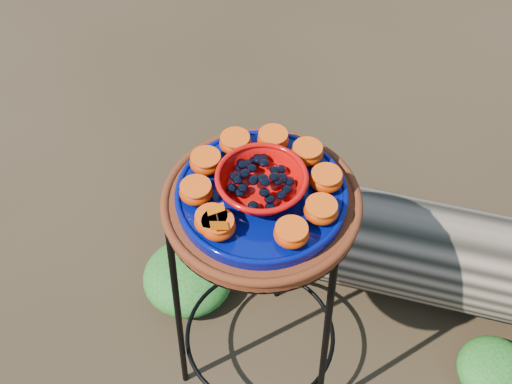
% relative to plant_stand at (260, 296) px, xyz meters
% --- Properties ---
extents(ground, '(60.00, 60.00, 0.00)m').
position_rel_plant_stand_xyz_m(ground, '(0.00, 0.00, -0.35)').
color(ground, black).
extents(plant_stand, '(0.44, 0.44, 0.70)m').
position_rel_plant_stand_xyz_m(plant_stand, '(0.00, 0.00, 0.00)').
color(plant_stand, black).
rests_on(plant_stand, ground).
extents(terracotta_saucer, '(0.40, 0.40, 0.03)m').
position_rel_plant_stand_xyz_m(terracotta_saucer, '(0.00, 0.00, 0.37)').
color(terracotta_saucer, '#4F1D08').
rests_on(terracotta_saucer, plant_stand).
extents(cobalt_plate, '(0.34, 0.34, 0.02)m').
position_rel_plant_stand_xyz_m(cobalt_plate, '(0.00, 0.00, 0.39)').
color(cobalt_plate, '#060A44').
rests_on(cobalt_plate, terracotta_saucer).
extents(red_bowl, '(0.17, 0.17, 0.05)m').
position_rel_plant_stand_xyz_m(red_bowl, '(0.00, 0.00, 0.43)').
color(red_bowl, '#C00704').
rests_on(red_bowl, cobalt_plate).
extents(glass_gems, '(0.13, 0.13, 0.02)m').
position_rel_plant_stand_xyz_m(glass_gems, '(0.00, 0.00, 0.46)').
color(glass_gems, black).
rests_on(glass_gems, red_bowl).
extents(orange_half_0, '(0.07, 0.07, 0.04)m').
position_rel_plant_stand_xyz_m(orange_half_0, '(-0.06, -0.12, 0.42)').
color(orange_half_0, '#A73401').
rests_on(orange_half_0, cobalt_plate).
extents(orange_half_1, '(0.07, 0.07, 0.04)m').
position_rel_plant_stand_xyz_m(orange_half_1, '(0.08, -0.10, 0.42)').
color(orange_half_1, '#A73401').
rests_on(orange_half_1, cobalt_plate).
extents(orange_half_2, '(0.07, 0.07, 0.04)m').
position_rel_plant_stand_xyz_m(orange_half_2, '(0.12, -0.03, 0.42)').
color(orange_half_2, '#A73401').
rests_on(orange_half_2, cobalt_plate).
extents(orange_half_3, '(0.07, 0.07, 0.04)m').
position_rel_plant_stand_xyz_m(orange_half_3, '(0.12, 0.05, 0.42)').
color(orange_half_3, '#A73401').
rests_on(orange_half_3, cobalt_plate).
extents(orange_half_4, '(0.07, 0.07, 0.04)m').
position_rel_plant_stand_xyz_m(orange_half_4, '(0.07, 0.11, 0.42)').
color(orange_half_4, '#A73401').
rests_on(orange_half_4, cobalt_plate).
extents(orange_half_5, '(0.07, 0.07, 0.04)m').
position_rel_plant_stand_xyz_m(orange_half_5, '(-0.01, 0.13, 0.42)').
color(orange_half_5, '#A73401').
rests_on(orange_half_5, cobalt_plate).
extents(orange_half_6, '(0.07, 0.07, 0.04)m').
position_rel_plant_stand_xyz_m(orange_half_6, '(-0.08, 0.10, 0.42)').
color(orange_half_6, '#A73401').
rests_on(orange_half_6, cobalt_plate).
extents(orange_half_7, '(0.07, 0.07, 0.04)m').
position_rel_plant_stand_xyz_m(orange_half_7, '(-0.12, 0.03, 0.42)').
color(orange_half_7, '#A73401').
rests_on(orange_half_7, cobalt_plate).
extents(orange_half_8, '(0.07, 0.07, 0.04)m').
position_rel_plant_stand_xyz_m(orange_half_8, '(-0.12, -0.05, 0.42)').
color(orange_half_8, '#A73401').
rests_on(orange_half_8, cobalt_plate).
extents(orange_half_9, '(0.07, 0.07, 0.04)m').
position_rel_plant_stand_xyz_m(orange_half_9, '(-0.07, -0.11, 0.42)').
color(orange_half_9, '#A73401').
rests_on(orange_half_9, cobalt_plate).
extents(butterfly, '(0.08, 0.07, 0.01)m').
position_rel_plant_stand_xyz_m(butterfly, '(-0.06, -0.12, 0.45)').
color(butterfly, '#BC4400').
rests_on(butterfly, orange_half_0).
extents(driftwood_log, '(1.65, 0.47, 0.31)m').
position_rel_plant_stand_xyz_m(driftwood_log, '(0.48, 0.38, -0.20)').
color(driftwood_log, black).
rests_on(driftwood_log, ground).
extents(foliage_left, '(0.28, 0.28, 0.14)m').
position_rel_plant_stand_xyz_m(foliage_left, '(-0.27, 0.18, -0.28)').
color(foliage_left, '#134C15').
rests_on(foliage_left, ground).
extents(foliage_right, '(0.21, 0.21, 0.11)m').
position_rel_plant_stand_xyz_m(foliage_right, '(0.65, 0.10, -0.30)').
color(foliage_right, '#134C15').
rests_on(foliage_right, ground).
extents(foliage_back, '(0.32, 0.32, 0.16)m').
position_rel_plant_stand_xyz_m(foliage_back, '(-0.12, 0.51, -0.27)').
color(foliage_back, '#134C15').
rests_on(foliage_back, ground).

